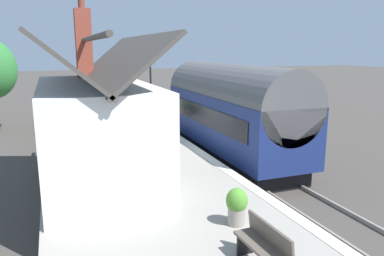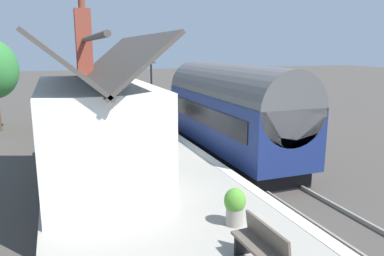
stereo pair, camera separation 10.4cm
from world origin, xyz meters
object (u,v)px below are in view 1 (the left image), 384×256
bench_by_lamp (118,109)px  lamp_post_platform (150,75)px  station_building (95,125)px  bench_platform_end (264,245)px  planter_under_sign (237,205)px  planter_bench_left (129,111)px  train (231,111)px  station_sign_board (142,100)px

bench_by_lamp → lamp_post_platform: (-3.13, -1.23, 2.24)m
station_building → bench_by_lamp: 10.59m
bench_platform_end → planter_under_sign: planter_under_sign is taller
bench_platform_end → planter_under_sign: bearing=-11.3°
station_building → bench_by_lamp: size_ratio=5.52×
bench_by_lamp → planter_bench_left: (-0.22, -0.61, -0.07)m
planter_under_sign → lamp_post_platform: 12.17m
bench_by_lamp → train: bearing=-153.2°
lamp_post_platform → station_building: bearing=152.5°
planter_under_sign → lamp_post_platform: (11.91, -1.08, 2.24)m
train → planter_bench_left: 7.98m
planter_bench_left → lamp_post_platform: lamp_post_platform is taller
bench_by_lamp → planter_under_sign: (-15.04, -0.15, 0.00)m
train → planter_bench_left: size_ratio=11.49×
bench_platform_end → planter_bench_left: bearing=-2.8°
planter_under_sign → planter_bench_left: bearing=-1.7°
planter_bench_left → bench_by_lamp: bearing=70.2°
station_building → bench_platform_end: size_ratio=5.49×
bench_platform_end → lamp_post_platform: 13.94m
bench_by_lamp → station_sign_board: bearing=-145.0°
train → lamp_post_platform: (4.35, 2.55, 1.40)m
station_building → lamp_post_platform: station_building is taller
planter_bench_left → lamp_post_platform: size_ratio=0.21×
planter_bench_left → planter_under_sign: bearing=178.3°
station_building → lamp_post_platform: bearing=-27.5°
train → lamp_post_platform: size_ratio=2.44×
bench_platform_end → planter_bench_left: size_ratio=1.70×
station_sign_board → bench_by_lamp: bearing=35.0°
train → bench_platform_end: (-9.34, 3.99, -0.84)m
station_building → station_sign_board: size_ratio=4.94×
planter_under_sign → planter_bench_left: 14.83m
planter_under_sign → lamp_post_platform: bearing=-5.2°
train → bench_platform_end: 10.19m
planter_under_sign → lamp_post_platform: size_ratio=0.23×
planter_under_sign → station_building: bearing=28.5°
planter_under_sign → station_sign_board: 13.53m
bench_by_lamp → planter_under_sign: size_ratio=1.56×
bench_platform_end → planter_bench_left: (16.60, -0.81, -0.07)m
train → planter_under_sign: 8.43m
train → planter_bench_left: (7.26, 3.18, -0.91)m
bench_platform_end → train: bearing=-23.1°
train → station_sign_board: bearing=24.5°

